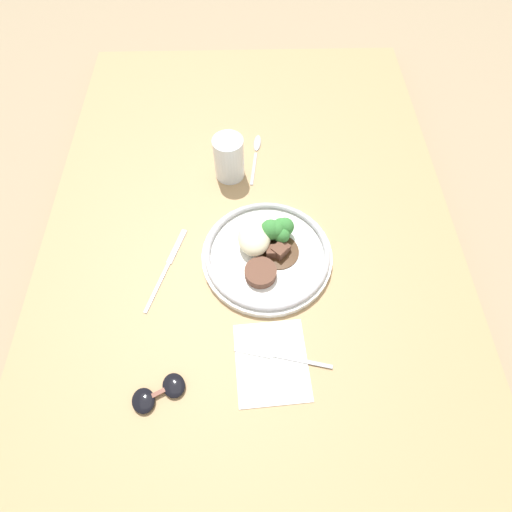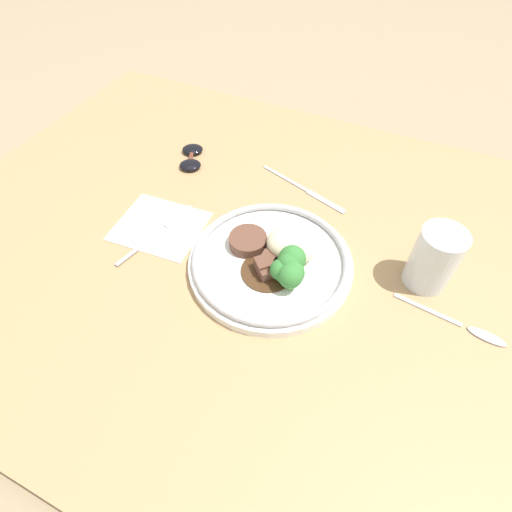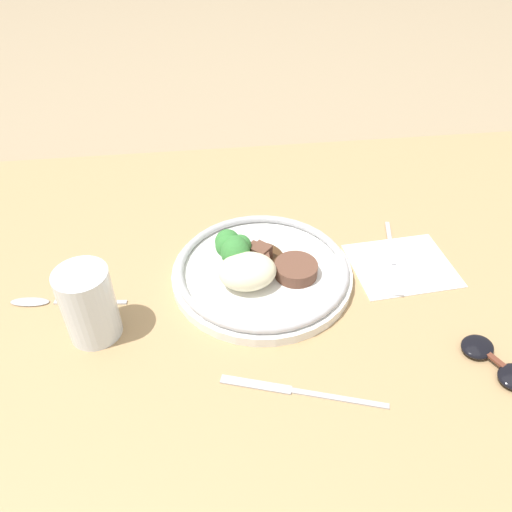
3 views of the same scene
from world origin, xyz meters
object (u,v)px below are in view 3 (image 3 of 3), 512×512
fork (394,264)px  spoon (45,302)px  knife (296,391)px  juice_glass (89,306)px  plate (258,268)px  sunglasses (496,361)px

fork → spoon: size_ratio=1.07×
knife → spoon: 0.39m
spoon → juice_glass: bearing=148.2°
plate → knife: (-0.02, 0.21, -0.02)m
juice_glass → knife: bearing=153.0°
fork → sunglasses: bearing=30.7°
knife → juice_glass: bearing=-8.7°
sunglasses → juice_glass: bearing=-39.0°
plate → sunglasses: (-0.28, 0.20, -0.01)m
fork → juice_glass: bearing=-66.4°
juice_glass → knife: size_ratio=0.54×
plate → juice_glass: juice_glass is taller
fork → knife: fork is taller
plate → spoon: (0.31, 0.01, -0.02)m
fork → spoon: 0.53m
juice_glass → plate: bearing=-161.0°
spoon → sunglasses: 0.62m
knife → sunglasses: sunglasses is taller
plate → sunglasses: plate is taller
plate → fork: 0.22m
knife → spoon: bearing=-11.9°
plate → juice_glass: (0.23, 0.08, 0.03)m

